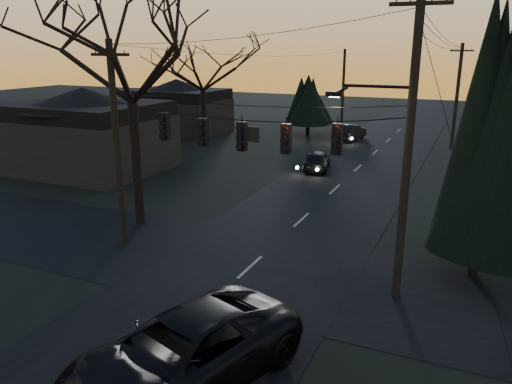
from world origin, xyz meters
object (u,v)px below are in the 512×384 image
at_px(suv_near, 182,354).
at_px(sedan_oncoming_a, 317,160).
at_px(bare_tree_left, 129,50).
at_px(evergreen_right, 489,144).
at_px(sedan_oncoming_b, 350,132).
at_px(utility_pole_far_l, 341,127).
at_px(utility_pole_left, 125,243).
at_px(utility_pole_right, 395,295).
at_px(utility_pole_far_r, 451,149).

relative_size(suv_near, sedan_oncoming_a, 1.61).
relative_size(bare_tree_left, suv_near, 1.77).
height_order(evergreen_right, sedan_oncoming_b, evergreen_right).
distance_m(utility_pole_far_l, sedan_oncoming_a, 20.06).
bearing_deg(utility_pole_left, utility_pole_right, 0.00).
relative_size(utility_pole_far_l, sedan_oncoming_a, 1.98).
bearing_deg(utility_pole_far_l, utility_pole_far_r, -34.82).
xyz_separation_m(utility_pole_right, utility_pole_far_l, (-11.50, 36.00, 0.00)).
bearing_deg(sedan_oncoming_a, utility_pole_right, 105.44).
relative_size(utility_pole_far_l, bare_tree_left, 0.69).
height_order(utility_pole_far_l, suv_near, utility_pole_far_l).
bearing_deg(sedan_oncoming_a, evergreen_right, 116.73).
relative_size(utility_pole_left, sedan_oncoming_b, 1.95).
bearing_deg(utility_pole_far_l, sedan_oncoming_b, -69.46).
relative_size(bare_tree_left, sedan_oncoming_a, 2.85).
distance_m(utility_pole_left, suv_near, 10.25).
xyz_separation_m(utility_pole_left, sedan_oncoming_a, (3.50, 16.26, 0.69)).
bearing_deg(bare_tree_left, evergreen_right, 1.64).
distance_m(utility_pole_left, utility_pole_far_r, 30.27).
bearing_deg(utility_pole_right, sedan_oncoming_b, 106.96).
bearing_deg(utility_pole_right, suv_near, -120.20).
bearing_deg(utility_pole_left, evergreen_right, 11.32).
bearing_deg(sedan_oncoming_b, sedan_oncoming_a, 101.62).
height_order(utility_pole_far_l, sedan_oncoming_b, utility_pole_far_l).
distance_m(sedan_oncoming_a, sedan_oncoming_b, 12.28).
height_order(bare_tree_left, suv_near, bare_tree_left).
bearing_deg(evergreen_right, utility_pole_left, -168.68).
bearing_deg(bare_tree_left, utility_pole_far_l, 88.45).
xyz_separation_m(utility_pole_left, utility_pole_far_r, (11.50, 28.00, 0.00)).
distance_m(utility_pole_far_l, bare_tree_left, 34.61).
bearing_deg(utility_pole_left, utility_pole_far_r, 67.67).
height_order(utility_pole_right, utility_pole_far_l, utility_pole_right).
distance_m(utility_pole_far_r, bare_tree_left, 29.61).
distance_m(utility_pole_far_l, evergreen_right, 36.34).
height_order(utility_pole_left, sedan_oncoming_b, utility_pole_left).
bearing_deg(utility_pole_left, utility_pole_far_l, 90.00).
bearing_deg(evergreen_right, bare_tree_left, -178.36).
bearing_deg(evergreen_right, utility_pole_right, -130.22).
relative_size(utility_pole_left, evergreen_right, 0.97).
xyz_separation_m(evergreen_right, sedan_oncoming_a, (-10.34, 13.49, -4.29)).
relative_size(utility_pole_right, bare_tree_left, 0.87).
relative_size(utility_pole_far_l, suv_near, 1.23).
bearing_deg(evergreen_right, sedan_oncoming_a, 127.48).
height_order(bare_tree_left, evergreen_right, bare_tree_left).
relative_size(suv_near, sedan_oncoming_b, 1.49).
xyz_separation_m(bare_tree_left, sedan_oncoming_a, (4.41, 13.91, -7.36)).
xyz_separation_m(utility_pole_far_l, suv_near, (7.42, -43.01, 0.90)).
bearing_deg(utility_pole_far_r, utility_pole_far_l, 145.18).
xyz_separation_m(utility_pole_far_l, evergreen_right, (13.85, -33.23, 4.98)).
xyz_separation_m(utility_pole_left, utility_pole_far_l, (0.00, 36.00, 0.00)).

